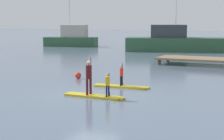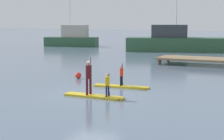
# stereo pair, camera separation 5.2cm
# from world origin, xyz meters

# --- Properties ---
(ground_plane) EXTENTS (240.00, 240.00, 0.00)m
(ground_plane) POSITION_xyz_m (0.00, 0.00, 0.00)
(ground_plane) COLOR slate
(paddleboard_near) EXTENTS (3.23, 0.84, 0.10)m
(paddleboard_near) POSITION_xyz_m (0.53, 2.52, 0.05)
(paddleboard_near) COLOR gold
(paddleboard_near) RESTS_ON ground
(paddler_child_solo) EXTENTS (0.22, 0.40, 1.26)m
(paddler_child_solo) POSITION_xyz_m (0.53, 2.53, 0.74)
(paddler_child_solo) COLOR black
(paddler_child_solo) RESTS_ON paddleboard_near
(paddleboard_far) EXTENTS (3.13, 0.66, 0.10)m
(paddleboard_far) POSITION_xyz_m (0.41, -0.52, 0.05)
(paddleboard_far) COLOR gold
(paddleboard_far) RESTS_ON ground
(paddler_adult) EXTENTS (0.30, 0.53, 1.87)m
(paddler_adult) POSITION_xyz_m (0.12, -0.52, 1.07)
(paddler_adult) COLOR #4C1419
(paddler_adult) RESTS_ON paddleboard_far
(paddler_child_front) EXTENTS (0.20, 0.40, 1.13)m
(paddler_child_front) POSITION_xyz_m (1.15, -0.50, 0.73)
(paddler_child_front) COLOR #19194C
(paddler_child_front) RESTS_ON paddleboard_far
(fishing_boat_white_large) EXTENTS (13.16, 7.37, 11.21)m
(fishing_boat_white_large) POSITION_xyz_m (-3.55, 28.16, 1.14)
(fishing_boat_white_large) COLOR #2D5638
(fishing_boat_white_large) RESTS_ON ground
(fishing_boat_green_midground) EXTENTS (7.98, 4.03, 7.02)m
(fishing_boat_green_midground) POSITION_xyz_m (-19.70, 30.12, 1.17)
(fishing_boat_green_midground) COLOR #2D5638
(fishing_boat_green_midground) RESTS_ON ground
(floating_dock) EXTENTS (8.49, 3.03, 0.61)m
(floating_dock) POSITION_xyz_m (2.96, 15.06, 0.51)
(floating_dock) COLOR #846B4C
(floating_dock) RESTS_ON ground
(mooring_buoy_mid) EXTENTS (0.42, 0.42, 0.42)m
(mooring_buoy_mid) POSITION_xyz_m (-3.33, 4.23, 0.21)
(mooring_buoy_mid) COLOR red
(mooring_buoy_mid) RESTS_ON ground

